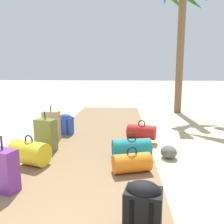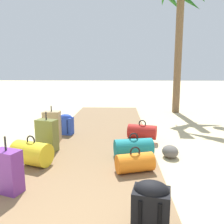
% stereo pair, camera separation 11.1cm
% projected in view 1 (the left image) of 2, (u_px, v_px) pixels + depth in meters
% --- Properties ---
extents(ground_plane, '(60.00, 60.00, 0.00)m').
position_uv_depth(ground_plane, '(97.00, 148.00, 4.69)').
color(ground_plane, '#CCB789').
extents(boardwalk, '(2.18, 7.89, 0.08)m').
position_uv_depth(boardwalk, '(101.00, 136.00, 5.46)').
color(boardwalk, brown).
rests_on(boardwalk, ground).
extents(duffel_bag_teal, '(0.72, 0.45, 0.44)m').
position_uv_depth(duffel_bag_teal, '(131.00, 148.00, 4.00)').
color(duffel_bag_teal, '#197A7F').
rests_on(duffel_bag_teal, boardwalk).
extents(duffel_bag_orange, '(0.62, 0.44, 0.40)m').
position_uv_depth(duffel_bag_orange, '(132.00, 163.00, 3.41)').
color(duffel_bag_orange, orange).
rests_on(duffel_bag_orange, boardwalk).
extents(suitcase_tan, '(0.36, 0.24, 0.77)m').
position_uv_depth(suitcase_tan, '(52.00, 126.00, 4.90)').
color(suitcase_tan, tan).
rests_on(suitcase_tan, boardwalk).
extents(backpack_black, '(0.38, 0.31, 0.53)m').
position_uv_depth(backpack_black, '(143.00, 207.00, 2.08)').
color(backpack_black, black).
rests_on(backpack_black, boardwalk).
extents(suitcase_purple, '(0.38, 0.30, 0.73)m').
position_uv_depth(suitcase_purple, '(4.00, 170.00, 2.85)').
color(suitcase_purple, '#6B2D84').
rests_on(suitcase_purple, boardwalk).
extents(duffel_bag_yellow, '(0.70, 0.56, 0.49)m').
position_uv_depth(duffel_bag_yellow, '(30.00, 153.00, 3.70)').
color(duffel_bag_yellow, gold).
rests_on(duffel_bag_yellow, boardwalk).
extents(backpack_blue, '(0.36, 0.28, 0.49)m').
position_uv_depth(backpack_blue, '(66.00, 123.00, 5.43)').
color(backpack_blue, '#2847B7').
rests_on(backpack_blue, boardwalk).
extents(duffel_bag_red, '(0.68, 0.47, 0.43)m').
position_uv_depth(duffel_bag_red, '(142.00, 132.00, 5.06)').
color(duffel_bag_red, red).
rests_on(duffel_bag_red, boardwalk).
extents(suitcase_olive, '(0.43, 0.31, 0.75)m').
position_uv_depth(suitcase_olive, '(46.00, 135.00, 4.31)').
color(suitcase_olive, olive).
rests_on(suitcase_olive, boardwalk).
extents(palm_tree_far_right, '(1.94, 2.27, 4.87)m').
position_uv_depth(palm_tree_far_right, '(184.00, 7.00, 8.02)').
color(palm_tree_far_right, brown).
rests_on(palm_tree_far_right, ground).
extents(rock_right_mid, '(0.31, 0.36, 0.23)m').
position_uv_depth(rock_right_mid, '(169.00, 152.00, 4.18)').
color(rock_right_mid, '#5B5651').
rests_on(rock_right_mid, ground).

